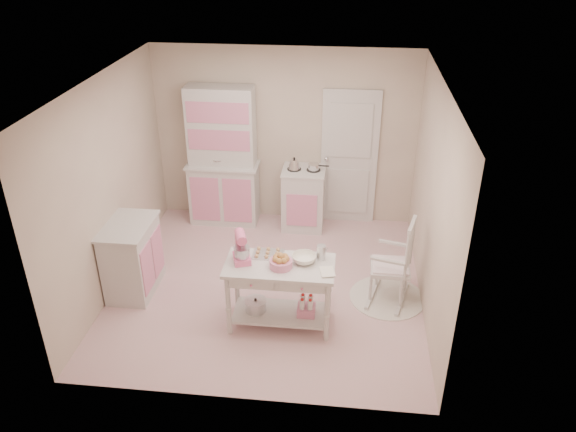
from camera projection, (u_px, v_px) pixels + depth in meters
The scene contains 14 objects.
room_shell at pixel (266, 166), 6.34m from camera, with size 3.84×3.84×2.62m.
door at pixel (349, 158), 8.19m from camera, with size 0.82×0.05×2.04m, color silver.
hutch at pixel (222, 157), 8.17m from camera, with size 1.06×0.50×2.08m, color silver.
stove at pixel (303, 198), 8.29m from camera, with size 0.62×0.57×0.92m, color silver.
base_cabinet at pixel (132, 258), 6.84m from camera, with size 0.54×0.84×0.92m, color silver.
lace_rug at pixel (387, 297), 6.89m from camera, with size 0.92×0.92×0.01m, color white.
rocking_chair at pixel (391, 260), 6.64m from camera, with size 0.48×0.72×1.10m, color silver.
work_table at pixel (280, 294), 6.29m from camera, with size 1.20×0.60×0.80m, color silver.
stand_mixer at pixel (241, 248), 6.08m from camera, with size 0.20×0.28×0.34m, color pink.
cookie_tray at pixel (268, 254), 6.27m from camera, with size 0.34×0.24×0.02m, color silver.
bread_basket at pixel (281, 264), 6.03m from camera, with size 0.25×0.25×0.09m, color pink.
mixing_bowl at pixel (304, 259), 6.12m from camera, with size 0.27×0.27×0.08m, color white.
metal_pitcher at pixel (321, 252), 6.16m from camera, with size 0.10×0.10×0.17m, color silver.
recipe_book at pixel (320, 272), 5.95m from camera, with size 0.15×0.20×0.02m, color white.
Camera 1 is at (0.90, -5.79, 4.15)m, focal length 35.00 mm.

